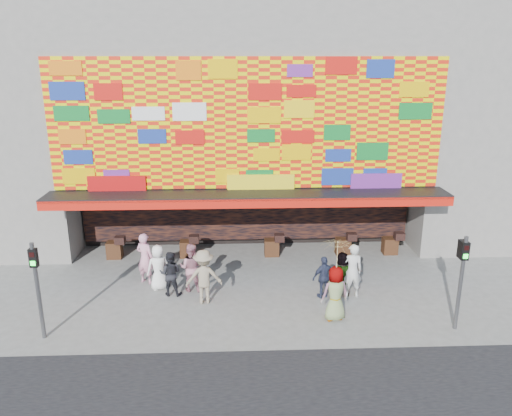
{
  "coord_description": "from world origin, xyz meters",
  "views": [
    {
      "loc": [
        -0.47,
        -14.79,
        7.99
      ],
      "look_at": [
        0.24,
        2.0,
        2.87
      ],
      "focal_mm": 35.0,
      "sensor_mm": 36.0,
      "label": 1
    }
  ],
  "objects_px": {
    "ped_a": "(159,267)",
    "ped_g": "(335,294)",
    "ped_e": "(324,277)",
    "ped_c": "(170,273)",
    "signal_right": "(462,273)",
    "ped_i": "(191,267)",
    "ped_h": "(352,271)",
    "ped_d": "(204,277)",
    "signal_left": "(37,280)",
    "ped_b": "(145,258)",
    "parasol": "(337,255)",
    "ped_f": "(342,274)"
  },
  "relations": [
    {
      "from": "ped_i",
      "to": "parasol",
      "type": "xyz_separation_m",
      "value": [
        4.68,
        -2.26,
        1.31
      ]
    },
    {
      "from": "signal_left",
      "to": "ped_i",
      "type": "height_order",
      "value": "signal_left"
    },
    {
      "from": "ped_f",
      "to": "ped_a",
      "type": "bearing_deg",
      "value": -8.21
    },
    {
      "from": "ped_a",
      "to": "ped_i",
      "type": "relative_size",
      "value": 0.95
    },
    {
      "from": "ped_c",
      "to": "ped_g",
      "type": "relative_size",
      "value": 0.89
    },
    {
      "from": "signal_right",
      "to": "ped_i",
      "type": "height_order",
      "value": "signal_right"
    },
    {
      "from": "ped_h",
      "to": "ped_i",
      "type": "height_order",
      "value": "ped_h"
    },
    {
      "from": "ped_g",
      "to": "parasol",
      "type": "distance_m",
      "value": 1.29
    },
    {
      "from": "ped_g",
      "to": "signal_right",
      "type": "bearing_deg",
      "value": 156.99
    },
    {
      "from": "ped_a",
      "to": "ped_c",
      "type": "distance_m",
      "value": 0.66
    },
    {
      "from": "ped_g",
      "to": "parasol",
      "type": "height_order",
      "value": "parasol"
    },
    {
      "from": "ped_c",
      "to": "ped_g",
      "type": "xyz_separation_m",
      "value": [
        5.37,
        -1.95,
        0.1
      ]
    },
    {
      "from": "ped_c",
      "to": "ped_h",
      "type": "height_order",
      "value": "ped_h"
    },
    {
      "from": "ped_g",
      "to": "ped_i",
      "type": "xyz_separation_m",
      "value": [
        -4.68,
        2.26,
        -0.02
      ]
    },
    {
      "from": "ped_d",
      "to": "ped_e",
      "type": "bearing_deg",
      "value": 177.83
    },
    {
      "from": "ped_d",
      "to": "ped_h",
      "type": "bearing_deg",
      "value": 177.39
    },
    {
      "from": "ped_b",
      "to": "ped_i",
      "type": "height_order",
      "value": "ped_b"
    },
    {
      "from": "ped_i",
      "to": "ped_b",
      "type": "bearing_deg",
      "value": -13.95
    },
    {
      "from": "signal_left",
      "to": "ped_f",
      "type": "distance_m",
      "value": 9.71
    },
    {
      "from": "ped_a",
      "to": "ped_b",
      "type": "relative_size",
      "value": 0.87
    },
    {
      "from": "ped_c",
      "to": "ped_e",
      "type": "bearing_deg",
      "value": -177.68
    },
    {
      "from": "ped_b",
      "to": "ped_i",
      "type": "xyz_separation_m",
      "value": [
        1.72,
        -0.71,
        -0.08
      ]
    },
    {
      "from": "ped_a",
      "to": "ped_g",
      "type": "relative_size",
      "value": 0.93
    },
    {
      "from": "parasol",
      "to": "ped_e",
      "type": "bearing_deg",
      "value": 92.99
    },
    {
      "from": "ped_a",
      "to": "ped_c",
      "type": "bearing_deg",
      "value": 117.46
    },
    {
      "from": "ped_d",
      "to": "parasol",
      "type": "bearing_deg",
      "value": 157.36
    },
    {
      "from": "signal_right",
      "to": "ped_e",
      "type": "height_order",
      "value": "signal_right"
    },
    {
      "from": "ped_c",
      "to": "ped_g",
      "type": "distance_m",
      "value": 5.72
    },
    {
      "from": "parasol",
      "to": "signal_left",
      "type": "bearing_deg",
      "value": -175.35
    },
    {
      "from": "ped_a",
      "to": "ped_e",
      "type": "relative_size",
      "value": 1.1
    },
    {
      "from": "ped_a",
      "to": "ped_b",
      "type": "height_order",
      "value": "ped_b"
    },
    {
      "from": "ped_c",
      "to": "signal_left",
      "type": "bearing_deg",
      "value": 44.68
    },
    {
      "from": "signal_right",
      "to": "ped_i",
      "type": "distance_m",
      "value": 8.86
    },
    {
      "from": "ped_c",
      "to": "ped_f",
      "type": "bearing_deg",
      "value": -176.05
    },
    {
      "from": "ped_c",
      "to": "parasol",
      "type": "bearing_deg",
      "value": 166.94
    },
    {
      "from": "signal_right",
      "to": "ped_d",
      "type": "distance_m",
      "value": 8.08
    },
    {
      "from": "ped_b",
      "to": "ped_e",
      "type": "bearing_deg",
      "value": -166.01
    },
    {
      "from": "signal_right",
      "to": "ped_f",
      "type": "distance_m",
      "value": 3.99
    },
    {
      "from": "signal_left",
      "to": "ped_f",
      "type": "xyz_separation_m",
      "value": [
        9.36,
        2.36,
        -1.06
      ]
    },
    {
      "from": "ped_a",
      "to": "ped_c",
      "type": "relative_size",
      "value": 1.04
    },
    {
      "from": "ped_e",
      "to": "ped_g",
      "type": "height_order",
      "value": "ped_g"
    },
    {
      "from": "ped_a",
      "to": "ped_e",
      "type": "xyz_separation_m",
      "value": [
        5.76,
        -0.88,
        -0.08
      ]
    },
    {
      "from": "signal_right",
      "to": "ped_i",
      "type": "relative_size",
      "value": 1.71
    },
    {
      "from": "ped_d",
      "to": "ped_g",
      "type": "xyz_separation_m",
      "value": [
        4.17,
        -1.31,
        -0.05
      ]
    },
    {
      "from": "signal_left",
      "to": "ped_i",
      "type": "xyz_separation_m",
      "value": [
        4.12,
        2.98,
        -0.98
      ]
    },
    {
      "from": "ped_h",
      "to": "ped_i",
      "type": "relative_size",
      "value": 1.1
    },
    {
      "from": "ped_e",
      "to": "ped_h",
      "type": "xyz_separation_m",
      "value": [
        0.96,
        0.01,
        0.21
      ]
    },
    {
      "from": "ped_f",
      "to": "ped_c",
      "type": "bearing_deg",
      "value": -4.28
    },
    {
      "from": "ped_f",
      "to": "ped_g",
      "type": "distance_m",
      "value": 1.74
    },
    {
      "from": "ped_d",
      "to": "ped_f",
      "type": "height_order",
      "value": "ped_d"
    }
  ]
}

